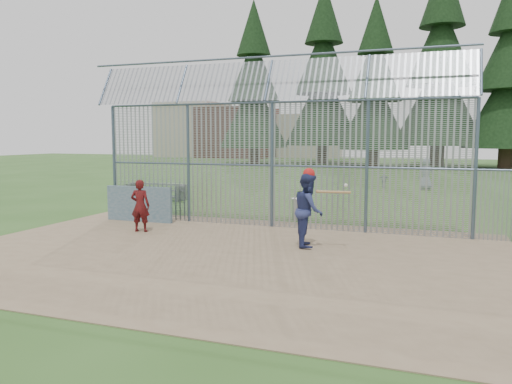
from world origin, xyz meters
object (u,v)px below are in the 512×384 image
at_px(bleacher, 155,191).
at_px(onlooker, 140,206).
at_px(dugout_wall, 139,204).
at_px(trash_can, 299,208).
at_px(batter, 309,210).

bearing_deg(bleacher, onlooker, -61.76).
bearing_deg(dugout_wall, onlooker, -55.86).
xyz_separation_m(onlooker, trash_can, (3.94, 4.05, -0.44)).
xyz_separation_m(trash_can, bleacher, (-7.82, 3.17, 0.03)).
bearing_deg(batter, bleacher, 35.04).
xyz_separation_m(batter, onlooker, (-5.34, 0.26, -0.17)).
bearing_deg(onlooker, dugout_wall, -68.99).
distance_m(dugout_wall, batter, 6.70).
relative_size(dugout_wall, batter, 1.28).
distance_m(batter, onlooker, 5.34).
distance_m(onlooker, trash_can, 5.67).
relative_size(dugout_wall, bleacher, 0.83).
distance_m(onlooker, bleacher, 8.20).
height_order(onlooker, bleacher, onlooker).
relative_size(dugout_wall, onlooker, 1.56).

